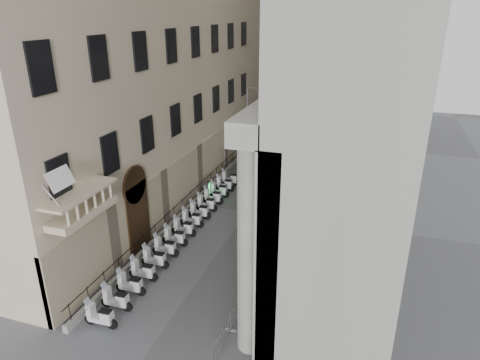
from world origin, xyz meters
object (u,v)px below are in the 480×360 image
at_px(street_lamp, 250,123).
at_px(info_kiosk, 208,191).
at_px(security_tent, 242,139).
at_px(scooter_0, 102,326).
at_px(pedestrian_b, 268,172).
at_px(pedestrian_a, 277,157).

relative_size(street_lamp, info_kiosk, 4.92).
bearing_deg(security_tent, scooter_0, -88.44).
xyz_separation_m(info_kiosk, pedestrian_b, (3.58, 5.34, 0.11)).
distance_m(street_lamp, pedestrian_a, 5.20).
height_order(scooter_0, security_tent, security_tent).
xyz_separation_m(scooter_0, pedestrian_a, (2.68, 25.09, 0.81)).
relative_size(info_kiosk, pedestrian_b, 0.87).
bearing_deg(street_lamp, security_tent, 144.38).
distance_m(scooter_0, security_tent, 24.43).
bearing_deg(info_kiosk, pedestrian_b, 42.99).
bearing_deg(pedestrian_a, street_lamp, 48.07).
bearing_deg(street_lamp, pedestrian_b, -18.30).
distance_m(scooter_0, info_kiosk, 15.26).
distance_m(street_lamp, info_kiosk, 8.20).
bearing_deg(pedestrian_b, security_tent, -38.57).
xyz_separation_m(security_tent, info_kiosk, (0.05, -9.07, -1.75)).
relative_size(scooter_0, info_kiosk, 0.93).
distance_m(pedestrian_a, pedestrian_b, 4.54).
relative_size(scooter_0, pedestrian_a, 0.93).
relative_size(security_tent, info_kiosk, 2.34).
relative_size(scooter_0, pedestrian_b, 0.81).
bearing_deg(info_kiosk, security_tent, 77.14).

